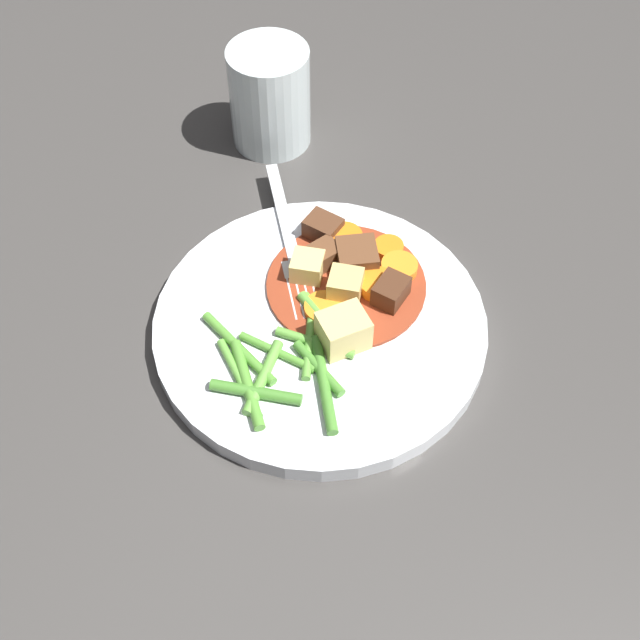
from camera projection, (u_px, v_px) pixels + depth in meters
name	position (u px, v px, depth m)	size (l,w,h in m)	color
ground_plane	(320.00, 332.00, 0.65)	(3.00, 3.00, 0.00)	#423F3D
dinner_plate	(320.00, 326.00, 0.64)	(0.26, 0.26, 0.02)	white
stew_sauce	(346.00, 284.00, 0.65)	(0.13, 0.13, 0.00)	#93381E
carrot_slice_0	(326.00, 309.00, 0.64)	(0.03, 0.03, 0.01)	orange
carrot_slice_1	(378.00, 286.00, 0.65)	(0.03, 0.03, 0.01)	orange
carrot_slice_2	(389.00, 249.00, 0.67)	(0.02, 0.02, 0.01)	orange
carrot_slice_3	(399.00, 268.00, 0.66)	(0.03, 0.03, 0.01)	orange
carrot_slice_4	(344.00, 240.00, 0.68)	(0.03, 0.03, 0.01)	orange
potato_chunk_0	(345.00, 287.00, 0.64)	(0.03, 0.03, 0.02)	#DBBC6B
potato_chunk_1	(343.00, 331.00, 0.61)	(0.03, 0.03, 0.03)	#E5CC7A
potato_chunk_2	(307.00, 268.00, 0.65)	(0.02, 0.02, 0.02)	#E5CC7A
meat_chunk_0	(322.00, 257.00, 0.66)	(0.03, 0.02, 0.02)	brown
meat_chunk_1	(391.00, 292.00, 0.64)	(0.03, 0.02, 0.02)	#4C2B19
meat_chunk_2	(357.00, 258.00, 0.66)	(0.03, 0.03, 0.02)	brown
meat_chunk_3	(323.00, 229.00, 0.68)	(0.03, 0.02, 0.02)	#56331E
green_bean_0	(327.00, 316.00, 0.63)	(0.01, 0.01, 0.05)	#66AD42
green_bean_1	(247.00, 384.00, 0.59)	(0.01, 0.01, 0.08)	#599E38
green_bean_2	(277.00, 352.00, 0.61)	(0.01, 0.01, 0.06)	#599E38
green_bean_3	(239.00, 378.00, 0.60)	(0.01, 0.01, 0.07)	#66AD42
green_bean_4	(256.00, 392.00, 0.59)	(0.01, 0.01, 0.07)	#4C8E33
green_bean_5	(263.00, 377.00, 0.60)	(0.01, 0.01, 0.06)	#66AD42
green_bean_6	(319.00, 368.00, 0.60)	(0.01, 0.01, 0.05)	#4C8E33
green_bean_7	(324.00, 383.00, 0.59)	(0.01, 0.01, 0.08)	#4C8E33
green_bean_8	(239.00, 348.00, 0.61)	(0.01, 0.01, 0.08)	#599E38
green_bean_9	(304.00, 336.00, 0.62)	(0.01, 0.01, 0.07)	#66AD42
green_bean_10	(315.00, 343.00, 0.62)	(0.01, 0.01, 0.06)	#66AD42
green_bean_11	(330.00, 316.00, 0.63)	(0.01, 0.01, 0.06)	#66AD42
fork	(290.00, 242.00, 0.68)	(0.15, 0.11, 0.00)	silver
water_glass	(270.00, 97.00, 0.75)	(0.07, 0.07, 0.10)	silver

